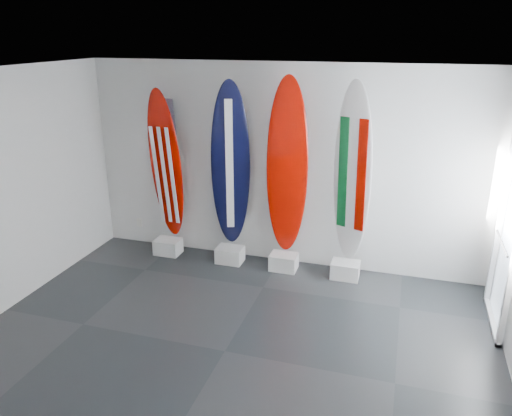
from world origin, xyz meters
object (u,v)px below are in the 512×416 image
(surfboard_usa, at_px, (166,166))
(surfboard_swiss, at_px, (287,168))
(surfboard_navy, at_px, (231,166))
(surfboard_italy, at_px, (352,174))

(surfboard_usa, relative_size, surfboard_swiss, 0.92)
(surfboard_navy, bearing_deg, surfboard_italy, -19.23)
(surfboard_swiss, height_order, surfboard_italy, surfboard_swiss)
(surfboard_swiss, relative_size, surfboard_italy, 1.01)
(surfboard_navy, xyz_separation_m, surfboard_italy, (1.78, 0.00, 0.02))
(surfboard_usa, height_order, surfboard_navy, surfboard_navy)
(surfboard_usa, xyz_separation_m, surfboard_navy, (1.06, 0.00, 0.08))
(surfboard_navy, bearing_deg, surfboard_swiss, -19.23)
(surfboard_navy, height_order, surfboard_swiss, surfboard_swiss)
(surfboard_swiss, bearing_deg, surfboard_usa, 168.28)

